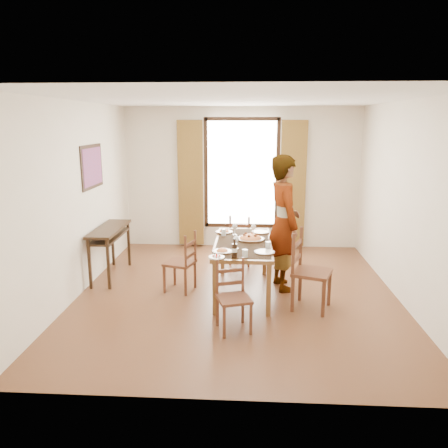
# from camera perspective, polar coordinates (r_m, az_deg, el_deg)

# --- Properties ---
(ground) EXTENTS (5.00, 5.00, 0.00)m
(ground) POSITION_cam_1_polar(r_m,az_deg,el_deg) (6.38, 1.74, -9.00)
(ground) COLOR #482216
(ground) RESTS_ON ground
(room_shell) EXTENTS (4.60, 5.10, 2.74)m
(room_shell) POSITION_cam_1_polar(r_m,az_deg,el_deg) (6.10, 1.83, 5.00)
(room_shell) COLOR silver
(room_shell) RESTS_ON ground
(console_table) EXTENTS (0.38, 1.20, 0.80)m
(console_table) POSITION_cam_1_polar(r_m,az_deg,el_deg) (7.08, -14.72, -1.37)
(console_table) COLOR black
(console_table) RESTS_ON ground
(dining_table) EXTENTS (0.80, 1.69, 0.76)m
(dining_table) POSITION_cam_1_polar(r_m,az_deg,el_deg) (6.20, 2.50, -3.00)
(dining_table) COLOR brown
(dining_table) RESTS_ON ground
(chair_west) EXTENTS (0.48, 0.48, 0.88)m
(chair_west) POSITION_cam_1_polar(r_m,az_deg,el_deg) (6.37, -5.55, -5.18)
(chair_west) COLOR #552E1C
(chair_west) RESTS_ON ground
(chair_north) EXTENTS (0.48, 0.48, 0.87)m
(chair_north) POSITION_cam_1_polar(r_m,az_deg,el_deg) (7.55, 2.33, -2.24)
(chair_north) COLOR #552E1C
(chair_north) RESTS_ON ground
(chair_south) EXTENTS (0.47, 0.47, 0.84)m
(chair_south) POSITION_cam_1_polar(r_m,az_deg,el_deg) (5.20, 1.22, -9.68)
(chair_south) COLOR #552E1C
(chair_south) RESTS_ON ground
(chair_east) EXTENTS (0.59, 0.59, 1.05)m
(chair_east) POSITION_cam_1_polar(r_m,az_deg,el_deg) (5.84, 11.04, -6.29)
(chair_east) COLOR #552E1C
(chair_east) RESTS_ON ground
(man) EXTENTS (0.94, 0.82, 1.97)m
(man) POSITION_cam_1_polar(r_m,az_deg,el_deg) (6.37, 7.82, 0.13)
(man) COLOR gray
(man) RESTS_ON ground
(plate_sw) EXTENTS (0.27, 0.27, 0.05)m
(plate_sw) POSITION_cam_1_polar(r_m,az_deg,el_deg) (5.69, -0.23, -3.44)
(plate_sw) COLOR silver
(plate_sw) RESTS_ON dining_table
(plate_se) EXTENTS (0.27, 0.27, 0.05)m
(plate_se) POSITION_cam_1_polar(r_m,az_deg,el_deg) (5.68, 5.31, -3.51)
(plate_se) COLOR silver
(plate_se) RESTS_ON dining_table
(plate_nw) EXTENTS (0.27, 0.27, 0.05)m
(plate_nw) POSITION_cam_1_polar(r_m,az_deg,el_deg) (6.69, 0.02, -0.89)
(plate_nw) COLOR silver
(plate_nw) RESTS_ON dining_table
(plate_ne) EXTENTS (0.27, 0.27, 0.05)m
(plate_ne) POSITION_cam_1_polar(r_m,az_deg,el_deg) (6.70, 4.79, -0.91)
(plate_ne) COLOR silver
(plate_ne) RESTS_ON dining_table
(pasta_platter) EXTENTS (0.40, 0.40, 0.10)m
(pasta_platter) POSITION_cam_1_polar(r_m,az_deg,el_deg) (6.28, 3.48, -1.64)
(pasta_platter) COLOR #B34B17
(pasta_platter) RESTS_ON dining_table
(caprese_plate) EXTENTS (0.20, 0.20, 0.04)m
(caprese_plate) POSITION_cam_1_polar(r_m,az_deg,el_deg) (5.46, -0.99, -4.23)
(caprese_plate) COLOR silver
(caprese_plate) RESTS_ON dining_table
(wine_glass_a) EXTENTS (0.08, 0.08, 0.18)m
(wine_glass_a) POSITION_cam_1_polar(r_m,az_deg,el_deg) (5.82, 1.60, -2.38)
(wine_glass_a) COLOR white
(wine_glass_a) RESTS_ON dining_table
(wine_glass_b) EXTENTS (0.08, 0.08, 0.18)m
(wine_glass_b) POSITION_cam_1_polar(r_m,az_deg,el_deg) (6.52, 3.88, -0.71)
(wine_glass_b) COLOR white
(wine_glass_b) RESTS_ON dining_table
(wine_glass_c) EXTENTS (0.08, 0.08, 0.18)m
(wine_glass_c) POSITION_cam_1_polar(r_m,az_deg,el_deg) (6.54, 1.41, -0.65)
(wine_glass_c) COLOR white
(wine_glass_c) RESTS_ON dining_table
(tumbler_a) EXTENTS (0.07, 0.07, 0.10)m
(tumbler_a) POSITION_cam_1_polar(r_m,az_deg,el_deg) (5.85, 5.77, -2.80)
(tumbler_a) COLOR silver
(tumbler_a) RESTS_ON dining_table
(tumbler_b) EXTENTS (0.07, 0.07, 0.10)m
(tumbler_b) POSITION_cam_1_polar(r_m,az_deg,el_deg) (6.51, -0.05, -1.09)
(tumbler_b) COLOR silver
(tumbler_b) RESTS_ON dining_table
(tumbler_c) EXTENTS (0.07, 0.07, 0.10)m
(tumbler_c) POSITION_cam_1_polar(r_m,az_deg,el_deg) (5.48, 2.75, -3.84)
(tumbler_c) COLOR silver
(tumbler_c) RESTS_ON dining_table
(wine_bottle) EXTENTS (0.07, 0.07, 0.25)m
(wine_bottle) POSITION_cam_1_polar(r_m,az_deg,el_deg) (5.43, 1.38, -3.18)
(wine_bottle) COLOR black
(wine_bottle) RESTS_ON dining_table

